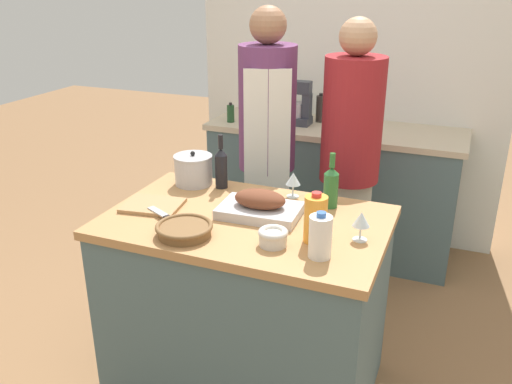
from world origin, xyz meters
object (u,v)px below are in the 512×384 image
(stock_pot, at_px, (193,170))
(person_cook_aproned, at_px, (267,145))
(condiment_bottle_tall, at_px, (231,113))
(condiment_bottle_extra, at_px, (320,109))
(roasting_pan, at_px, (260,206))
(mixing_bowl, at_px, (273,237))
(juice_jug, at_px, (316,219))
(stand_mixer, at_px, (298,107))
(cutting_board, at_px, (153,205))
(wine_glass_right, at_px, (361,220))
(milk_jug, at_px, (320,236))
(wine_bottle_green, at_px, (331,186))
(person_cook_guest, at_px, (350,158))
(wine_bottle_dark, at_px, (221,167))
(knife_chef, at_px, (164,215))
(condiment_bottle_short, at_px, (277,104))
(wicker_basket, at_px, (184,229))
(wine_glass_left, at_px, (293,180))

(stock_pot, xyz_separation_m, person_cook_aproned, (0.20, 0.54, -0.00))
(condiment_bottle_tall, distance_m, condiment_bottle_extra, 0.64)
(roasting_pan, xyz_separation_m, mixing_bowl, (0.15, -0.25, -0.01))
(juice_jug, distance_m, stand_mixer, 1.77)
(cutting_board, xyz_separation_m, wine_glass_right, (0.96, 0.03, 0.08))
(mixing_bowl, bearing_deg, juice_jug, 33.53)
(stand_mixer, bearing_deg, stock_pot, -96.80)
(cutting_board, relative_size, milk_jug, 1.55)
(roasting_pan, relative_size, wine_bottle_green, 1.42)
(stock_pot, height_order, condiment_bottle_tall, stock_pot)
(juice_jug, height_order, milk_jug, juice_jug)
(stand_mixer, distance_m, person_cook_guest, 0.87)
(wine_bottle_green, height_order, wine_bottle_dark, wine_bottle_dark)
(knife_chef, bearing_deg, condiment_bottle_short, 94.73)
(knife_chef, bearing_deg, milk_jug, -5.55)
(mixing_bowl, relative_size, wine_glass_right, 0.98)
(roasting_pan, bearing_deg, mixing_bowl, -58.07)
(roasting_pan, relative_size, person_cook_aproned, 0.21)
(roasting_pan, relative_size, juice_jug, 1.74)
(roasting_pan, bearing_deg, wine_bottle_dark, 141.15)
(stock_pot, height_order, milk_jug, milk_jug)
(cutting_board, xyz_separation_m, milk_jug, (0.85, -0.17, 0.08))
(wine_bottle_dark, bearing_deg, mixing_bowl, -47.00)
(wicker_basket, distance_m, person_cook_guest, 1.21)
(stock_pot, xyz_separation_m, knife_chef, (0.08, -0.44, -0.06))
(wicker_basket, height_order, stock_pot, stock_pot)
(stock_pot, distance_m, stand_mixer, 1.28)
(stock_pot, height_order, wine_glass_left, stock_pot)
(roasting_pan, height_order, mixing_bowl, roasting_pan)
(mixing_bowl, distance_m, knife_chef, 0.53)
(wine_glass_left, xyz_separation_m, wine_glass_right, (0.40, -0.34, 0.00))
(wicker_basket, xyz_separation_m, juice_jug, (0.52, 0.15, 0.07))
(roasting_pan, xyz_separation_m, wine_glass_right, (0.47, -0.07, 0.04))
(juice_jug, height_order, wine_bottle_dark, wine_bottle_dark)
(wine_glass_right, height_order, condiment_bottle_tall, condiment_bottle_tall)
(knife_chef, height_order, person_cook_guest, person_cook_guest)
(wine_glass_left, distance_m, wine_glass_right, 0.52)
(wine_bottle_dark, relative_size, knife_chef, 1.37)
(mixing_bowl, bearing_deg, wine_bottle_green, 76.30)
(condiment_bottle_tall, xyz_separation_m, person_cook_aproned, (0.51, -0.61, -0.00))
(juice_jug, relative_size, stand_mixer, 0.69)
(cutting_board, bearing_deg, wine_glass_left, 33.01)
(juice_jug, relative_size, condiment_bottle_extra, 1.04)
(wine_glass_left, bearing_deg, person_cook_aproned, 122.64)
(roasting_pan, height_order, knife_chef, roasting_pan)
(roasting_pan, distance_m, mixing_bowl, 0.29)
(mixing_bowl, xyz_separation_m, condiment_bottle_extra, (-0.34, 1.89, 0.07))
(cutting_board, height_order, person_cook_aproned, person_cook_aproned)
(condiment_bottle_tall, bearing_deg, wicker_basket, -71.72)
(wine_glass_right, bearing_deg, cutting_board, -178.32)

